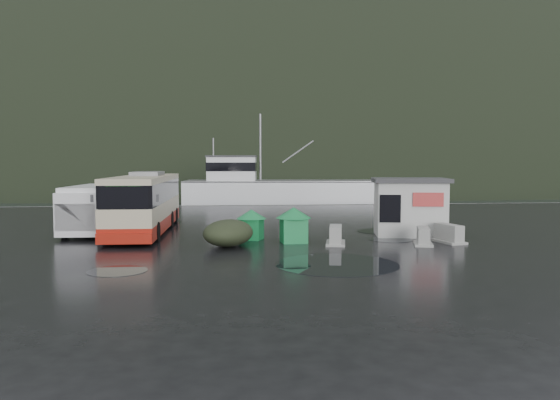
{
  "coord_description": "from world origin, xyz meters",
  "views": [
    {
      "loc": [
        0.18,
        -25.08,
        3.59
      ],
      "look_at": [
        2.83,
        1.78,
        1.7
      ],
      "focal_mm": 35.0,
      "sensor_mm": 36.0,
      "label": 1
    }
  ],
  "objects": [
    {
      "name": "headland",
      "position": [
        10.0,
        250.0,
        0.0
      ],
      "size": [
        780.0,
        540.0,
        570.0
      ],
      "primitive_type": "ellipsoid",
      "color": "black",
      "rests_on": "ground"
    },
    {
      "name": "quay_edge",
      "position": [
        0.0,
        20.0,
        0.0
      ],
      "size": [
        160.0,
        0.6,
        1.5
      ],
      "primitive_type": "cube",
      "color": "#999993",
      "rests_on": "ground"
    },
    {
      "name": "jersey_barrier_b",
      "position": [
        8.65,
        -2.39,
        0.0
      ],
      "size": [
        1.16,
        1.68,
        0.76
      ],
      "primitive_type": null,
      "rotation": [
        0.0,
        0.0,
        -0.29
      ],
      "color": "#999993",
      "rests_on": "ground"
    },
    {
      "name": "harbor_water",
      "position": [
        0.0,
        110.0,
        0.0
      ],
      "size": [
        300.0,
        180.0,
        0.02
      ],
      "primitive_type": "cube",
      "color": "black",
      "rests_on": "ground"
    },
    {
      "name": "waste_bin_left",
      "position": [
        3.16,
        -1.09,
        0.0
      ],
      "size": [
        1.21,
        1.21,
        1.58
      ],
      "primitive_type": null,
      "rotation": [
        0.0,
        0.0,
        0.08
      ],
      "color": "#178140",
      "rests_on": "ground"
    },
    {
      "name": "dome_tent",
      "position": [
        0.25,
        -1.87,
        0.0
      ],
      "size": [
        2.81,
        3.36,
        1.13
      ],
      "primitive_type": null,
      "rotation": [
        0.0,
        0.0,
        -0.29
      ],
      "color": "#29311D",
      "rests_on": "ground"
    },
    {
      "name": "jersey_barrier_a",
      "position": [
        4.91,
        -1.86,
        0.0
      ],
      "size": [
        1.14,
        1.76,
        0.81
      ],
      "primitive_type": null,
      "rotation": [
        0.0,
        0.0,
        -0.22
      ],
      "color": "#999993",
      "rests_on": "ground"
    },
    {
      "name": "jersey_barrier_c",
      "position": [
        10.02,
        -1.86,
        0.0
      ],
      "size": [
        1.17,
        1.79,
        0.82
      ],
      "primitive_type": null,
      "rotation": [
        0.0,
        0.0,
        0.23
      ],
      "color": "#999993",
      "rests_on": "ground"
    },
    {
      "name": "white_van",
      "position": [
        -6.46,
        2.91,
        0.0
      ],
      "size": [
        2.27,
        5.9,
        2.43
      ],
      "primitive_type": null,
      "rotation": [
        0.0,
        0.0,
        -0.05
      ],
      "color": "white",
      "rests_on": "ground"
    },
    {
      "name": "fishing_trawler",
      "position": [
        6.27,
        28.05,
        0.0
      ],
      "size": [
        24.25,
        7.35,
        9.55
      ],
      "primitive_type": null,
      "rotation": [
        0.0,
        0.0,
        -0.09
      ],
      "color": "white",
      "rests_on": "ground"
    },
    {
      "name": "puddles",
      "position": [
        4.4,
        -4.14,
        0.01
      ],
      "size": [
        13.83,
        12.19,
        0.01
      ],
      "color": "black",
      "rests_on": "ground"
    },
    {
      "name": "ticket_kiosk",
      "position": [
        9.09,
        0.67,
        0.0
      ],
      "size": [
        4.01,
        3.32,
        2.8
      ],
      "primitive_type": null,
      "rotation": [
        0.0,
        0.0,
        -0.18
      ],
      "color": "beige",
      "rests_on": "ground"
    },
    {
      "name": "ground",
      "position": [
        0.0,
        0.0,
        0.0
      ],
      "size": [
        160.0,
        160.0,
        0.0
      ],
      "primitive_type": "plane",
      "color": "black",
      "rests_on": "ground"
    },
    {
      "name": "coach_bus",
      "position": [
        -3.96,
        3.3,
        0.0
      ],
      "size": [
        2.98,
        11.03,
        3.1
      ],
      "primitive_type": null,
      "rotation": [
        0.0,
        0.0,
        -0.02
      ],
      "color": "#C0B291",
      "rests_on": "ground"
    },
    {
      "name": "waste_bin_right",
      "position": [
        1.32,
        0.03,
        0.0
      ],
      "size": [
        1.27,
        1.27,
        1.39
      ],
      "primitive_type": null,
      "rotation": [
        0.0,
        0.0,
        -0.33
      ],
      "color": "#178140",
      "rests_on": "ground"
    }
  ]
}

